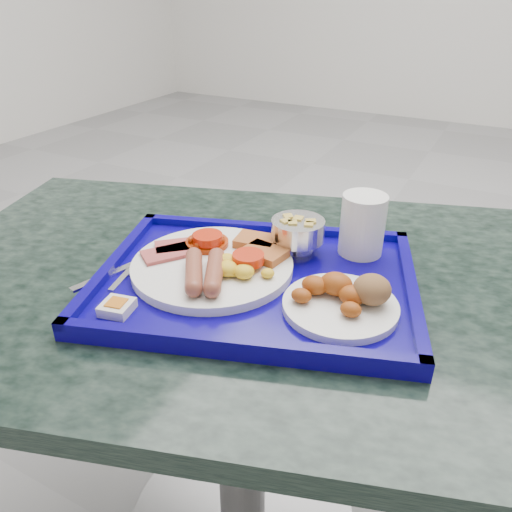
{
  "coord_description": "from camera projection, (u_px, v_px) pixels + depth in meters",
  "views": [
    {
      "loc": [
        0.54,
        -1.81,
        1.12
      ],
      "look_at": [
        0.23,
        -1.21,
        0.75
      ],
      "focal_mm": 35.0,
      "sensor_mm": 36.0,
      "label": 1
    }
  ],
  "objects": [
    {
      "name": "main_plate",
      "position": [
        216.0,
        262.0,
        0.81
      ],
      "size": [
        0.26,
        0.26,
        0.04
      ],
      "rotation": [
        0.0,
        0.0,
        0.44
      ],
      "color": "white",
      "rests_on": "tray"
    },
    {
      "name": "juice_cup",
      "position": [
        363.0,
        223.0,
        0.84
      ],
      "size": [
        0.08,
        0.08,
        0.11
      ],
      "color": "white",
      "rests_on": "tray"
    },
    {
      "name": "tray",
      "position": [
        256.0,
        281.0,
        0.79
      ],
      "size": [
        0.58,
        0.5,
        0.03
      ],
      "rotation": [
        0.0,
        0.0,
        0.32
      ],
      "color": "#0B027E",
      "rests_on": "table"
    },
    {
      "name": "table",
      "position": [
        240.0,
        355.0,
        0.92
      ],
      "size": [
        1.27,
        1.03,
        0.69
      ],
      "rotation": [
        0.0,
        0.0,
        0.3
      ],
      "color": "gray",
      "rests_on": "floor"
    },
    {
      "name": "bread_plate",
      "position": [
        345.0,
        298.0,
        0.71
      ],
      "size": [
        0.17,
        0.17,
        0.05
      ],
      "rotation": [
        0.0,
        0.0,
        0.13
      ],
      "color": "white",
      "rests_on": "tray"
    },
    {
      "name": "fruit_bowl",
      "position": [
        298.0,
        231.0,
        0.85
      ],
      "size": [
        0.09,
        0.09,
        0.06
      ],
      "color": "silver",
      "rests_on": "tray"
    },
    {
      "name": "knife",
      "position": [
        126.0,
        268.0,
        0.82
      ],
      "size": [
        0.07,
        0.19,
        0.0
      ],
      "primitive_type": "cube",
      "rotation": [
        0.0,
        0.0,
        -0.29
      ],
      "color": "silver",
      "rests_on": "tray"
    },
    {
      "name": "jam_packet",
      "position": [
        117.0,
        307.0,
        0.71
      ],
      "size": [
        0.05,
        0.05,
        0.02
      ],
      "rotation": [
        0.0,
        0.0,
        0.2
      ],
      "color": "white",
      "rests_on": "tray"
    },
    {
      "name": "floor",
      "position": [
        340.0,
        274.0,
        2.17
      ],
      "size": [
        6.0,
        6.0,
        0.0
      ],
      "primitive_type": "plane",
      "color": "gray",
      "rests_on": "ground"
    },
    {
      "name": "spoon",
      "position": [
        159.0,
        255.0,
        0.85
      ],
      "size": [
        0.06,
        0.17,
        0.01
      ],
      "rotation": [
        0.0,
        0.0,
        0.24
      ],
      "color": "silver",
      "rests_on": "tray"
    }
  ]
}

